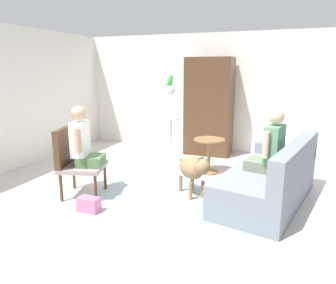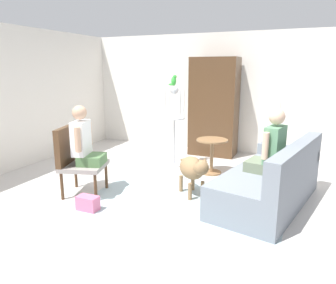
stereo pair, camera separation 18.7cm
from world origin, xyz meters
TOP-DOWN VIEW (x-y plane):
  - ground_plane at (0.00, 0.00)m, footprint 7.67×7.67m
  - back_wall at (0.00, 3.12)m, footprint 6.99×0.12m
  - left_wall at (-3.26, 0.30)m, footprint 0.12×6.71m
  - area_rug at (0.11, 0.01)m, footprint 2.64×2.38m
  - couch at (1.21, 0.51)m, footprint 1.31×2.13m
  - armchair at (-1.44, -0.25)m, footprint 0.73×0.73m
  - person_on_couch at (1.17, 0.49)m, footprint 0.50×0.54m
  - person_on_armchair at (-1.29, -0.20)m, footprint 0.49×0.50m
  - round_end_table at (0.12, 1.43)m, footprint 0.53×0.53m
  - dog at (0.16, 0.33)m, footprint 0.61×0.64m
  - bird_cage_stand at (-0.67, 1.62)m, footprint 0.38×0.38m
  - parrot at (-0.68, 1.62)m, footprint 0.17×0.10m
  - column_lamp at (1.06, 1.83)m, footprint 0.20×0.20m
  - armoire_cabinet at (-0.22, 2.71)m, footprint 0.95×0.56m
  - handbag at (-0.93, -0.65)m, footprint 0.28×0.16m

SIDE VIEW (x-z plane):
  - ground_plane at x=0.00m, z-range 0.00..0.00m
  - area_rug at x=0.11m, z-range 0.00..0.01m
  - handbag at x=-0.93m, z-range 0.00..0.19m
  - couch at x=1.21m, z-range -0.13..0.74m
  - round_end_table at x=0.12m, z-range 0.08..0.69m
  - dog at x=0.16m, z-range 0.09..0.73m
  - armchair at x=-1.44m, z-range 0.07..1.06m
  - column_lamp at x=1.06m, z-range -0.01..1.27m
  - bird_cage_stand at x=-0.67m, z-range 0.00..1.49m
  - person_on_couch at x=1.17m, z-range 0.36..1.21m
  - person_on_armchair at x=-1.29m, z-range 0.38..1.22m
  - armoire_cabinet at x=-0.22m, z-range 0.00..2.02m
  - back_wall at x=0.00m, z-range 0.00..2.53m
  - left_wall at x=-3.26m, z-range 0.00..2.53m
  - parrot at x=-0.68m, z-range 1.48..1.68m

